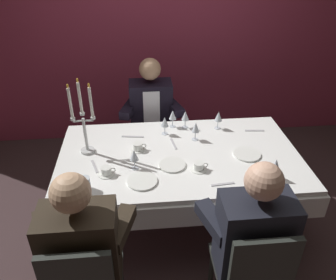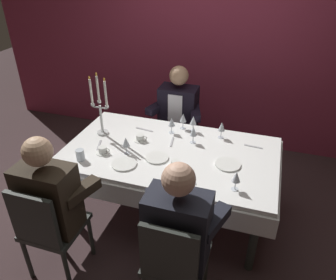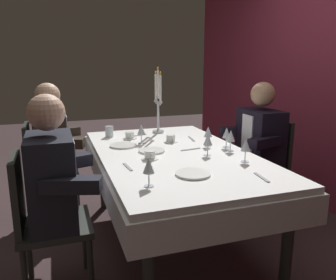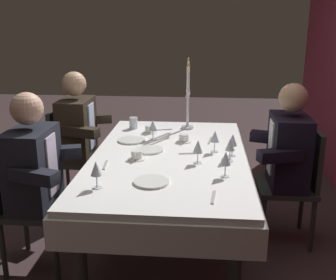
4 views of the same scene
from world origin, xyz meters
name	(u,v)px [view 4 (image 4 of 4)]	position (x,y,z in m)	size (l,w,h in m)	color
ground_plane	(169,245)	(0.00, 0.00, 0.00)	(12.00, 12.00, 0.00)	#3F2D2F
dining_table	(169,170)	(0.00, 0.00, 0.62)	(1.94, 1.14, 0.74)	white
candelabra	(188,100)	(-0.73, 0.10, 1.00)	(0.19, 0.11, 0.62)	silver
dinner_plate_0	(151,182)	(0.53, -0.06, 0.75)	(0.22, 0.22, 0.01)	white
dinner_plate_1	(150,150)	(-0.07, -0.15, 0.75)	(0.20, 0.20, 0.01)	white
dinner_plate_2	(132,140)	(-0.31, -0.33, 0.75)	(0.22, 0.22, 0.01)	white
wine_glass_0	(215,137)	(-0.09, 0.33, 0.86)	(0.07, 0.07, 0.16)	silver
wine_glass_1	(96,169)	(0.63, -0.37, 0.85)	(0.07, 0.07, 0.16)	silver
wine_glass_2	(226,159)	(0.39, 0.38, 0.85)	(0.07, 0.07, 0.16)	silver
wine_glass_3	(198,147)	(0.16, 0.21, 0.86)	(0.07, 0.07, 0.16)	silver
wine_glass_4	(233,140)	(-0.01, 0.45, 0.86)	(0.07, 0.07, 0.16)	silver
wine_glass_5	(153,126)	(-0.36, -0.16, 0.85)	(0.07, 0.07, 0.16)	silver
wine_glass_6	(230,145)	(0.10, 0.43, 0.85)	(0.07, 0.07, 0.16)	silver
water_tumbler_0	(133,123)	(-0.69, -0.37, 0.79)	(0.07, 0.07, 0.10)	silver
coffee_cup_0	(136,156)	(0.12, -0.22, 0.77)	(0.13, 0.12, 0.06)	white
coffee_cup_1	(184,138)	(-0.33, 0.09, 0.77)	(0.13, 0.12, 0.06)	white
coffee_cup_2	(149,130)	(-0.56, -0.21, 0.77)	(0.13, 0.12, 0.06)	white
knife_0	(210,140)	(-0.37, 0.30, 0.74)	(0.19, 0.02, 0.01)	#B7B7BC
fork_1	(191,153)	(-0.03, 0.15, 0.74)	(0.17, 0.02, 0.01)	#B7B7BC
fork_2	(213,197)	(0.71, 0.30, 0.74)	(0.17, 0.02, 0.01)	#B7B7BC
fork_3	(105,165)	(0.25, -0.41, 0.74)	(0.17, 0.02, 0.01)	#B7B7BC
fork_4	(163,130)	(-0.66, -0.11, 0.74)	(0.17, 0.02, 0.01)	#B7B7BC
seated_diner_0	(76,128)	(-0.66, -0.89, 0.74)	(0.63, 0.48, 1.24)	#2B2F2B
seated_diner_1	(289,151)	(-0.18, 0.89, 0.74)	(0.63, 0.48, 1.24)	#2B2F2B
seated_diner_2	(32,168)	(0.33, -0.89, 0.74)	(0.63, 0.48, 1.24)	#2B2F2B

